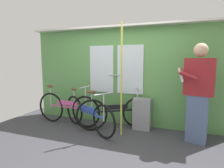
{
  "coord_description": "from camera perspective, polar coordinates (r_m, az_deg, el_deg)",
  "views": [
    {
      "loc": [
        1.18,
        -2.88,
        1.5
      ],
      "look_at": [
        -0.13,
        0.73,
        1.0
      ],
      "focal_mm": 29.51,
      "sensor_mm": 36.0,
      "label": 1
    }
  ],
  "objects": [
    {
      "name": "trash_bin_by_wall",
      "position": [
        4.11,
        9.31,
        -9.08
      ],
      "size": [
        0.37,
        0.28,
        0.68
      ],
      "primitive_type": "cube",
      "color": "gray",
      "rests_on": "ground_plane"
    },
    {
      "name": "train_door_wall",
      "position": [
        4.27,
        3.71,
        3.1
      ],
      "size": [
        4.63,
        0.28,
        2.26
      ],
      "color": "#56934C",
      "rests_on": "ground_plane"
    },
    {
      "name": "passenger_reading_newspaper",
      "position": [
        3.61,
        25.06,
        -2.05
      ],
      "size": [
        0.63,
        0.57,
        1.79
      ],
      "rotation": [
        0.0,
        0.0,
        2.9
      ],
      "color": "slate",
      "rests_on": "ground_plane"
    },
    {
      "name": "bicycle_by_pole",
      "position": [
        4.02,
        -7.66,
        -9.13
      ],
      "size": [
        1.58,
        0.9,
        0.88
      ],
      "rotation": [
        0.0,
        0.0,
        -0.5
      ],
      "color": "black",
      "rests_on": "ground_plane"
    },
    {
      "name": "bicycle_near_door",
      "position": [
        4.45,
        -13.68,
        -7.34
      ],
      "size": [
        1.71,
        0.44,
        0.93
      ],
      "rotation": [
        0.0,
        0.0,
        -0.07
      ],
      "color": "black",
      "rests_on": "ground_plane"
    },
    {
      "name": "ground_plane",
      "position": [
        3.46,
        -2.29,
        -18.64
      ],
      "size": [
        5.63,
        4.04,
        0.04
      ],
      "primitive_type": "cube",
      "color": "#38383D"
    },
    {
      "name": "handrail_pole",
      "position": [
        3.6,
        2.92,
        1.16
      ],
      "size": [
        0.04,
        0.04,
        2.22
      ],
      "primitive_type": "cylinder",
      "color": "#C6C14C",
      "rests_on": "ground_plane"
    },
    {
      "name": "bicycle_leaning_behind",
      "position": [
        4.06,
        0.85,
        -8.81
      ],
      "size": [
        1.46,
        0.95,
        0.89
      ],
      "rotation": [
        0.0,
        0.0,
        0.57
      ],
      "color": "black",
      "rests_on": "ground_plane"
    }
  ]
}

